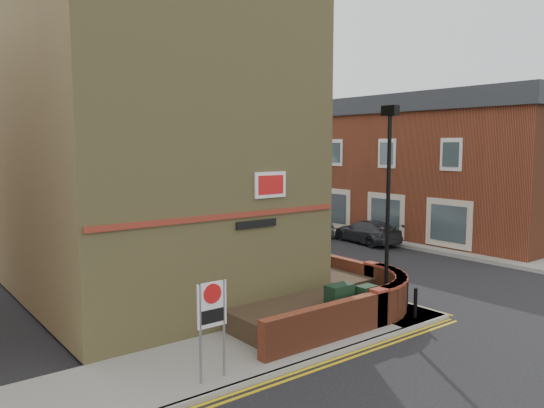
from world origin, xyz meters
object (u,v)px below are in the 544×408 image
(utility_cabinet_large, at_px, (339,305))
(silver_car_near, at_px, (266,239))
(lamppost, at_px, (388,209))
(zone_sign, at_px, (212,312))

(utility_cabinet_large, height_order, silver_car_near, utility_cabinet_large)
(lamppost, xyz_separation_m, zone_sign, (-6.60, -0.70, -1.70))
(lamppost, xyz_separation_m, silver_car_near, (3.22, 10.34, -2.72))
(silver_car_near, bearing_deg, utility_cabinet_large, -139.57)
(utility_cabinet_large, xyz_separation_m, zone_sign, (-4.70, -0.80, 0.92))
(utility_cabinet_large, xyz_separation_m, silver_car_near, (5.12, 10.24, -0.10))
(silver_car_near, bearing_deg, zone_sign, -154.65)
(lamppost, relative_size, silver_car_near, 1.66)
(zone_sign, height_order, silver_car_near, zone_sign)
(lamppost, distance_m, utility_cabinet_large, 3.24)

